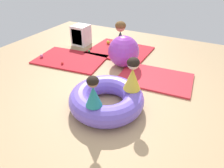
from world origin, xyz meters
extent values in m
plane|color=tan|center=(0.00, 0.00, 0.00)|extent=(8.00, 8.00, 0.00)
cube|color=red|center=(-1.71, 1.09, 0.02)|extent=(1.78, 1.27, 0.04)
cube|color=red|center=(0.46, 1.17, 0.02)|extent=(1.57, 1.10, 0.04)
cube|color=red|center=(-0.86, 2.18, 0.02)|extent=(1.58, 1.27, 0.04)
torus|color=#7056D1|center=(0.01, -0.13, 0.18)|extent=(1.26, 1.26, 0.35)
cone|color=teal|center=(0.03, -0.55, 0.51)|extent=(0.29, 0.29, 0.32)
sphere|color=#936647|center=(0.03, -0.55, 0.75)|extent=(0.16, 0.16, 0.16)
ellipsoid|color=black|center=(0.03, -0.55, 0.76)|extent=(0.17, 0.17, 0.14)
cone|color=yellow|center=(0.35, 0.11, 0.54)|extent=(0.38, 0.38, 0.37)
sphere|color=beige|center=(0.35, 0.11, 0.81)|extent=(0.19, 0.19, 0.19)
ellipsoid|color=black|center=(0.35, 0.11, 0.83)|extent=(0.20, 0.20, 0.16)
cone|color=#232D3D|center=(-0.86, 2.18, 0.30)|extent=(0.41, 0.41, 0.52)
sphere|color=tan|center=(-0.86, 2.18, 0.68)|extent=(0.26, 0.26, 0.26)
ellipsoid|color=brown|center=(-0.86, 2.18, 0.70)|extent=(0.28, 0.28, 0.22)
sphere|color=red|center=(-1.68, 0.75, 0.07)|extent=(0.06, 0.06, 0.06)
sphere|color=yellow|center=(-1.36, 2.43, 0.09)|extent=(0.10, 0.10, 0.10)
sphere|color=green|center=(-1.52, 1.66, 0.07)|extent=(0.06, 0.06, 0.06)
sphere|color=pink|center=(-2.39, 0.81, 0.08)|extent=(0.08, 0.08, 0.08)
sphere|color=purple|center=(-0.41, 1.44, 0.36)|extent=(0.72, 0.72, 0.72)
cube|color=white|center=(-2.08, 2.13, 0.28)|extent=(0.44, 0.44, 0.56)
cube|color=#2D2D33|center=(-2.08, 2.00, 0.28)|extent=(0.34, 0.20, 0.44)
camera|label=1|loc=(1.36, -2.51, 2.19)|focal=32.38mm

